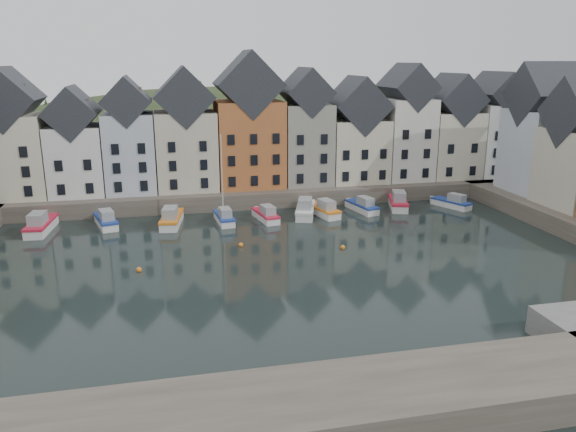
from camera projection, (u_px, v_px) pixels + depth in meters
name	position (u px, v px, depth m)	size (l,w,h in m)	color
ground	(297.00, 271.00, 50.97)	(260.00, 260.00, 0.00)	black
far_quay	(247.00, 189.00, 78.91)	(90.00, 16.00, 2.00)	#484137
near_wall	(204.00, 424.00, 27.93)	(50.00, 6.00, 2.00)	#484137
hillside	(229.00, 255.00, 108.45)	(153.60, 70.40, 64.00)	#232D16
far_terrace	(272.00, 134.00, 75.58)	(72.37, 8.16, 17.78)	beige
mooring_buoys	(245.00, 253.00, 55.11)	(20.50, 5.50, 0.50)	orange
boat_a	(41.00, 225.00, 62.31)	(2.70, 6.99, 2.63)	silver
boat_b	(106.00, 221.00, 64.41)	(3.32, 6.24, 2.29)	silver
boat_c	(171.00, 219.00, 64.82)	(3.08, 6.89, 2.55)	silver
boat_d	(224.00, 217.00, 65.84)	(2.10, 5.60, 10.51)	silver
boat_e	(266.00, 215.00, 66.85)	(2.68, 5.80, 2.15)	silver
boat_f	(305.00, 210.00, 68.74)	(4.05, 7.13, 2.62)	silver
boat_g	(323.00, 210.00, 68.99)	(3.27, 6.31, 2.32)	silver
boat_h	(362.00, 206.00, 70.83)	(2.93, 5.97, 2.20)	silver
boat_i	(398.00, 202.00, 72.44)	(4.03, 7.06, 2.59)	silver
boat_j	(452.00, 203.00, 72.70)	(3.80, 5.62, 2.08)	silver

